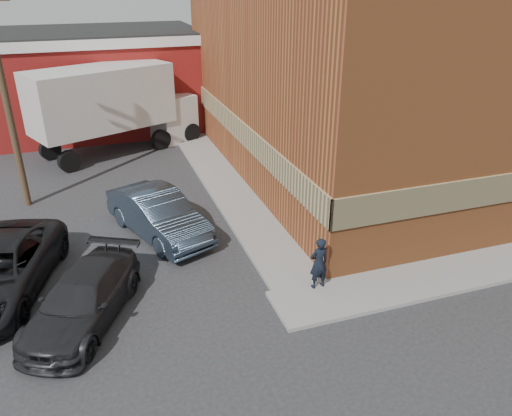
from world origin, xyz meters
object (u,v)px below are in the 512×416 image
object	(u,v)px
man	(319,263)
box_truck	(118,103)
brick_building	(384,65)
utility_pole	(3,87)
warehouse	(60,81)
sedan	(158,214)
suv_b	(83,299)

from	to	relation	value
man	box_truck	world-z (taller)	box_truck
brick_building	utility_pole	size ratio (longest dim) A/B	2.03
man	warehouse	bearing A→B (deg)	-76.39
warehouse	man	bearing A→B (deg)	-70.80
warehouse	utility_pole	bearing A→B (deg)	-97.77
warehouse	utility_pole	distance (m)	11.27
warehouse	man	xyz separation A→B (m)	(7.05, -20.25, -1.88)
man	sedan	world-z (taller)	man
brick_building	box_truck	xyz separation A→B (m)	(-11.71, 5.73, -2.15)
brick_building	box_truck	distance (m)	13.21
box_truck	brick_building	bearing A→B (deg)	-49.53
utility_pole	box_truck	size ratio (longest dim) A/B	0.98
brick_building	man	distance (m)	12.45
brick_building	warehouse	xyz separation A→B (m)	(-14.50, 11.00, -1.87)
warehouse	utility_pole	xyz separation A→B (m)	(-1.50, -11.00, 1.93)
man	brick_building	bearing A→B (deg)	-134.43
utility_pole	suv_b	bearing A→B (deg)	-76.77
warehouse	sedan	world-z (taller)	warehouse
utility_pole	sedan	bearing A→B (deg)	-42.50
warehouse	box_truck	xyz separation A→B (m)	(2.79, -5.28, -0.27)
brick_building	warehouse	world-z (taller)	brick_building
utility_pole	sedan	world-z (taller)	utility_pole
box_truck	warehouse	bearing A→B (deg)	94.41
sedan	warehouse	bearing A→B (deg)	80.55
utility_pole	man	world-z (taller)	utility_pole
sedan	man	bearing A→B (deg)	-73.20
man	suv_b	world-z (taller)	man
man	suv_b	distance (m)	6.60
suv_b	box_truck	bearing A→B (deg)	108.53
brick_building	box_truck	size ratio (longest dim) A/B	1.98
suv_b	box_truck	size ratio (longest dim) A/B	0.50
man	suv_b	xyz separation A→B (m)	(-6.55, 0.75, -0.26)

